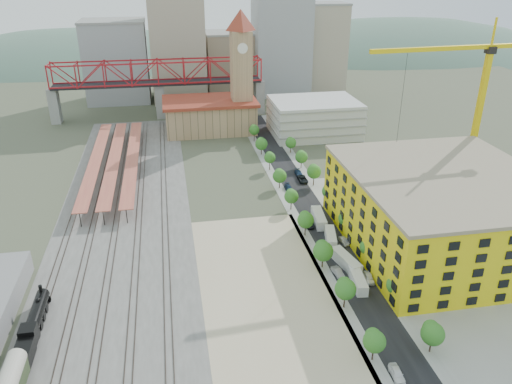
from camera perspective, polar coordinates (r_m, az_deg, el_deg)
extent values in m
plane|color=#474C38|center=(136.31, 0.23, -3.31)|extent=(400.00, 400.00, 0.00)
cube|color=#605E59|center=(150.77, -14.61, -1.25)|extent=(36.00, 165.00, 0.06)
cube|color=tan|center=(109.41, 1.18, -11.18)|extent=(28.00, 67.00, 0.06)
cube|color=black|center=(152.65, 5.11, -0.16)|extent=(12.00, 170.00, 0.06)
cube|color=gray|center=(151.38, 3.10, -0.32)|extent=(3.00, 170.00, 0.04)
cube|color=gray|center=(154.11, 7.09, 0.00)|extent=(3.00, 170.00, 0.04)
cube|color=gray|center=(135.11, 21.08, -5.42)|extent=(50.00, 90.00, 0.06)
cube|color=#382B23|center=(152.79, -20.10, -1.61)|extent=(0.12, 160.00, 0.18)
cube|color=#382B23|center=(152.53, -19.57, -1.57)|extent=(0.12, 160.00, 0.18)
cube|color=#382B23|center=(151.78, -17.88, -1.45)|extent=(0.12, 160.00, 0.18)
cube|color=#382B23|center=(151.57, -17.34, -1.41)|extent=(0.12, 160.00, 0.18)
cube|color=#382B23|center=(150.99, -15.64, -1.28)|extent=(0.12, 160.00, 0.18)
cube|color=#382B23|center=(150.84, -15.09, -1.24)|extent=(0.12, 160.00, 0.18)
cube|color=#382B23|center=(150.45, -13.37, -1.12)|extent=(0.12, 160.00, 0.18)
cube|color=#382B23|center=(150.35, -12.82, -1.08)|extent=(0.12, 160.00, 0.18)
cube|color=#382B23|center=(150.11, -10.71, -0.92)|extent=(0.12, 160.00, 0.18)
cube|color=#382B23|center=(150.08, -10.16, -0.88)|extent=(0.12, 160.00, 0.18)
cube|color=#C56A4C|center=(175.72, -17.84, 3.55)|extent=(4.00, 80.00, 0.25)
cylinder|color=black|center=(176.42, -17.76, 2.95)|extent=(0.24, 0.24, 4.00)
cube|color=#C56A4C|center=(174.96, -15.90, 3.72)|extent=(4.00, 80.00, 0.25)
cylinder|color=black|center=(175.67, -15.82, 3.11)|extent=(0.24, 0.24, 4.00)
cube|color=#C56A4C|center=(174.41, -13.94, 3.88)|extent=(4.00, 80.00, 0.25)
cylinder|color=black|center=(175.12, -13.88, 3.27)|extent=(0.24, 0.24, 4.00)
cube|color=tan|center=(209.13, -5.27, 8.58)|extent=(36.00, 22.00, 12.00)
cube|color=maroon|center=(207.40, -5.34, 10.31)|extent=(38.00, 24.00, 1.20)
cube|color=tan|center=(205.20, -1.68, 12.40)|extent=(8.00, 8.00, 40.00)
pyramid|color=maroon|center=(200.99, -1.78, 20.21)|extent=(12.00, 12.00, 8.00)
cylinder|color=white|center=(198.61, -1.54, 16.09)|extent=(4.00, 0.30, 4.00)
cube|color=silver|center=(205.01, 6.65, 8.48)|extent=(34.00, 26.00, 14.00)
cube|color=gray|center=(235.19, -22.02, 9.11)|extent=(4.00, 6.00, 15.00)
cube|color=gray|center=(234.02, 0.37, 10.84)|extent=(4.00, 6.00, 15.00)
cube|color=gray|center=(230.25, -10.88, 10.16)|extent=(4.00, 6.00, 15.00)
cube|color=black|center=(228.40, -11.05, 12.10)|extent=(90.00, 9.00, 1.00)
cube|color=yellow|center=(129.56, 20.54, -2.14)|extent=(44.00, 50.00, 18.00)
cube|color=gray|center=(125.82, 21.18, 1.68)|extent=(44.60, 50.60, 0.80)
cube|color=#9EA0A3|center=(263.05, -15.62, 14.09)|extent=(30.00, 25.00, 38.00)
cube|color=#B2A58C|center=(256.07, -8.95, 16.00)|extent=(26.00, 22.00, 52.00)
cube|color=gray|center=(274.70, -3.11, 14.52)|extent=(24.00, 24.00, 30.00)
cube|color=#9EA0A3|center=(267.17, 2.92, 17.48)|extent=(28.00, 22.00, 60.00)
cube|color=#B2A58C|center=(279.38, 7.63, 15.97)|extent=(22.00, 20.00, 44.00)
cube|color=brown|center=(283.49, -6.26, 14.32)|extent=(20.00, 20.00, 26.00)
ellipsoid|color=#4C6B59|center=(404.79, -17.98, 4.58)|extent=(396.00, 216.00, 180.00)
ellipsoid|color=#4C6B59|center=(413.83, -0.90, 2.71)|extent=(484.00, 264.00, 220.00)
ellipsoid|color=#4C6B59|center=(440.59, 14.77, 6.32)|extent=(418.00, 228.00, 190.00)
cylinder|color=black|center=(108.34, -23.77, -12.47)|extent=(2.57, 12.35, 2.57)
cube|color=black|center=(103.10, -24.54, -14.60)|extent=(2.88, 3.09, 3.29)
cylinder|color=black|center=(111.38, -23.41, -10.13)|extent=(0.72, 0.72, 1.65)
sphere|color=black|center=(109.20, -23.68, -11.26)|extent=(1.03, 1.03, 1.03)
cone|color=black|center=(114.72, -22.94, -11.00)|extent=(2.68, 1.65, 2.68)
cube|color=black|center=(100.05, -25.06, -16.53)|extent=(2.88, 6.17, 2.88)
cube|color=yellow|center=(157.34, 23.80, 6.71)|extent=(1.49, 1.49, 41.79)
cube|color=black|center=(152.74, 25.24, 14.47)|extent=(2.32, 2.32, 1.86)
cube|color=yellow|center=(142.35, 19.53, 15.15)|extent=(35.29, 3.46, 1.11)
cube|color=yellow|center=(156.12, 26.95, 14.69)|extent=(11.19, 1.85, 1.11)
cube|color=yellow|center=(152.14, 25.56, 16.17)|extent=(0.46, 0.46, 7.43)
cube|color=silver|center=(112.48, 11.55, -9.87)|extent=(3.44, 9.32, 2.49)
cube|color=silver|center=(118.27, 10.24, -7.78)|extent=(4.72, 10.29, 2.73)
cube|color=silver|center=(127.44, 8.52, -5.14)|extent=(4.28, 9.30, 2.46)
cube|color=silver|center=(135.81, 7.20, -2.98)|extent=(3.69, 10.23, 2.74)
imported|color=white|center=(93.26, 15.80, -19.36)|extent=(2.09, 4.66, 1.55)
imported|color=gray|center=(115.21, 9.33, -9.05)|extent=(2.09, 4.65, 1.48)
imported|color=black|center=(134.02, 6.14, -3.67)|extent=(2.84, 5.01, 1.32)
imported|color=navy|center=(154.79, 3.71, 0.53)|extent=(1.99, 4.68, 1.35)
imported|color=white|center=(114.56, 12.76, -9.56)|extent=(2.60, 4.89, 1.58)
imported|color=#A6A6AC|center=(127.41, 10.00, -5.56)|extent=(1.82, 4.14, 1.32)
imported|color=black|center=(160.69, 5.36, 1.46)|extent=(2.70, 5.76, 1.60)
imported|color=#1A2F4C|center=(165.16, 4.91, 2.14)|extent=(2.24, 5.28, 1.52)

